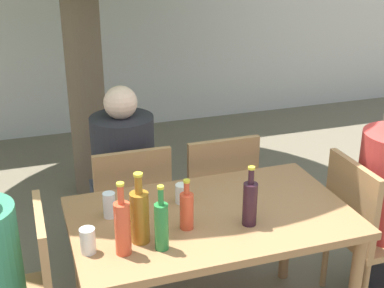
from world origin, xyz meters
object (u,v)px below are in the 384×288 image
object	(u,v)px
patio_chair_3	(216,192)
drinking_glass_0	(109,205)
dining_table_front	(211,230)
soda_bottle_0	(187,210)
amber_bottle_1	(140,215)
person_seated_2	(122,184)
green_bottle_2	(162,225)
soda_bottle_3	(123,226)
wine_bottle_4	(250,202)
patio_chair_1	(365,225)
drinking_glass_2	(182,194)
drinking_glass_1	(88,241)
patio_chair_2	(130,205)

from	to	relation	value
patio_chair_3	drinking_glass_0	bearing A→B (deg)	34.42
dining_table_front	drinking_glass_0	size ratio (longest dim) A/B	10.75
patio_chair_3	drinking_glass_0	xyz separation A→B (m)	(-0.74, -0.51, 0.30)
drinking_glass_0	soda_bottle_0	bearing A→B (deg)	-33.83
patio_chair_3	amber_bottle_1	distance (m)	1.07
person_seated_2	green_bottle_2	bearing A→B (deg)	88.05
patio_chair_3	soda_bottle_3	world-z (taller)	soda_bottle_3
dining_table_front	wine_bottle_4	bearing A→B (deg)	-47.45
drinking_glass_0	patio_chair_1	bearing A→B (deg)	-5.31
soda_bottle_0	drinking_glass_0	bearing A→B (deg)	146.17
green_bottle_2	soda_bottle_0	bearing A→B (deg)	39.66
green_bottle_2	drinking_glass_2	xyz separation A→B (m)	(0.21, 0.37, -0.07)
drinking_glass_0	drinking_glass_1	distance (m)	0.30
drinking_glass_1	drinking_glass_2	size ratio (longest dim) A/B	1.16
dining_table_front	drinking_glass_0	bearing A→B (deg)	164.79
patio_chair_1	dining_table_front	bearing A→B (deg)	90.00
patio_chair_1	soda_bottle_0	distance (m)	1.12
person_seated_2	amber_bottle_1	bearing A→B (deg)	83.65
patio_chair_2	amber_bottle_1	bearing A→B (deg)	81.77
person_seated_2	drinking_glass_2	size ratio (longest dim) A/B	12.16
dining_table_front	soda_bottle_0	bearing A→B (deg)	-151.14
patio_chair_2	soda_bottle_3	size ratio (longest dim) A/B	2.70
patio_chair_3	soda_bottle_0	bearing A→B (deg)	59.53
green_bottle_2	soda_bottle_3	bearing A→B (deg)	173.45
wine_bottle_4	drinking_glass_0	size ratio (longest dim) A/B	2.34
soda_bottle_3	wine_bottle_4	xyz separation A→B (m)	(0.61, 0.05, -0.02)
wine_bottle_4	drinking_glass_0	distance (m)	0.67
green_bottle_2	patio_chair_1	bearing A→B (deg)	9.90
soda_bottle_3	drinking_glass_2	xyz separation A→B (m)	(0.37, 0.35, -0.08)
person_seated_2	green_bottle_2	distance (m)	1.13
patio_chair_2	wine_bottle_4	xyz separation A→B (m)	(0.40, -0.78, 0.35)
dining_table_front	drinking_glass_1	xyz separation A→B (m)	(-0.61, -0.14, 0.15)
soda_bottle_0	person_seated_2	bearing A→B (deg)	97.01
drinking_glass_0	patio_chair_3	bearing A→B (deg)	34.42
person_seated_2	wine_bottle_4	distance (m)	1.14
patio_chair_2	wine_bottle_4	world-z (taller)	wine_bottle_4
patio_chair_1	patio_chair_2	world-z (taller)	same
patio_chair_2	soda_bottle_0	world-z (taller)	soda_bottle_0
drinking_glass_1	person_seated_2	bearing A→B (deg)	71.26
green_bottle_2	soda_bottle_3	xyz separation A→B (m)	(-0.16, 0.02, 0.01)
wine_bottle_4	drinking_glass_1	bearing A→B (deg)	179.69
soda_bottle_0	wine_bottle_4	bearing A→B (deg)	-11.81
dining_table_front	patio_chair_2	distance (m)	0.71
patio_chair_2	person_seated_2	distance (m)	0.23
patio_chair_3	green_bottle_2	world-z (taller)	green_bottle_2
soda_bottle_0	patio_chair_3	bearing A→B (deg)	59.53
patio_chair_1	amber_bottle_1	bearing A→B (deg)	95.54
drinking_glass_1	drinking_glass_2	world-z (taller)	drinking_glass_1
patio_chair_3	wine_bottle_4	xyz separation A→B (m)	(-0.14, -0.78, 0.35)
amber_bottle_1	soda_bottle_3	world-z (taller)	soda_bottle_3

